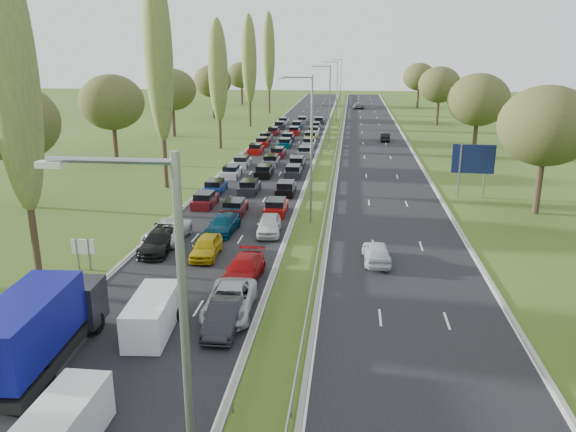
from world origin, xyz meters
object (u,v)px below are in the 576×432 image
(blue_lorry, at_px, (40,327))
(white_van_rear, at_px, (154,313))
(white_van_front, at_px, (64,426))
(info_sign, at_px, (83,250))
(direction_sign, at_px, (473,161))
(near_car_2, at_px, (167,232))
(near_car_3, at_px, (158,242))

(blue_lorry, distance_m, white_van_rear, 5.45)
(blue_lorry, distance_m, white_van_front, 6.48)
(info_sign, distance_m, direction_sign, 36.56)
(blue_lorry, xyz_separation_m, direction_sign, (25.26, 33.75, 1.64))
(white_van_front, relative_size, white_van_rear, 0.99)
(info_sign, xyz_separation_m, direction_sign, (28.80, 22.41, 2.20))
(white_van_front, distance_m, white_van_rear, 8.98)
(white_van_front, height_order, white_van_rear, white_van_rear)
(white_van_front, distance_m, direction_sign, 44.60)
(near_car_2, bearing_deg, white_van_rear, -72.36)
(direction_sign, bearing_deg, near_car_3, -143.65)
(info_sign, height_order, direction_sign, direction_sign)
(white_van_front, relative_size, info_sign, 2.29)
(near_car_3, bearing_deg, near_car_2, 89.03)
(white_van_rear, xyz_separation_m, info_sign, (-7.38, 7.59, 0.37))
(near_car_3, xyz_separation_m, blue_lorry, (-0.10, -15.24, 1.19))
(white_van_rear, distance_m, direction_sign, 36.95)
(near_car_2, distance_m, white_van_front, 23.01)
(near_car_2, bearing_deg, info_sign, -117.97)
(white_van_rear, relative_size, direction_sign, 0.93)
(near_car_3, relative_size, white_van_front, 1.03)
(near_car_2, bearing_deg, direction_sign, 34.84)
(white_van_rear, relative_size, info_sign, 2.31)
(near_car_3, relative_size, white_van_rear, 1.02)
(direction_sign, bearing_deg, white_van_rear, -125.54)
(white_van_front, bearing_deg, near_car_3, 100.17)
(blue_lorry, relative_size, white_van_front, 1.82)
(near_car_3, height_order, info_sign, info_sign)
(blue_lorry, xyz_separation_m, white_van_rear, (3.84, 3.76, -0.92))
(blue_lorry, relative_size, direction_sign, 1.68)
(info_sign, bearing_deg, white_van_front, -66.32)
(near_car_2, distance_m, info_sign, 7.12)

